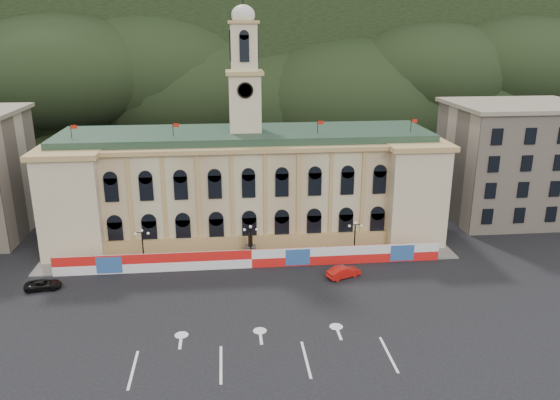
{
  "coord_description": "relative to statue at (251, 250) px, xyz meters",
  "views": [
    {
      "loc": [
        -2.98,
        -49.92,
        29.99
      ],
      "look_at": [
        3.99,
        18.0,
        8.17
      ],
      "focal_mm": 35.0,
      "sensor_mm": 36.0,
      "label": 1
    }
  ],
  "objects": [
    {
      "name": "lamp_center",
      "position": [
        0.0,
        -1.0,
        1.89
      ],
      "size": [
        1.96,
        0.44,
        5.15
      ],
      "color": "black",
      "rests_on": "ground"
    },
    {
      "name": "lamp_right",
      "position": [
        14.0,
        -1.0,
        1.89
      ],
      "size": [
        1.96,
        0.44,
        5.15
      ],
      "color": "black",
      "rests_on": "ground"
    },
    {
      "name": "city_hall",
      "position": [
        0.0,
        9.63,
        6.66
      ],
      "size": [
        56.2,
        17.6,
        37.1
      ],
      "color": "beige",
      "rests_on": "ground"
    },
    {
      "name": "red_sedan",
      "position": [
        11.24,
        -7.0,
        -0.46
      ],
      "size": [
        4.7,
        5.52,
        1.46
      ],
      "primitive_type": "imported",
      "rotation": [
        0.0,
        0.0,
        1.97
      ],
      "color": "red",
      "rests_on": "ground"
    },
    {
      "name": "pavement",
      "position": [
        0.0,
        -0.25,
        -1.11
      ],
      "size": [
        56.0,
        5.5,
        0.16
      ],
      "primitive_type": "cube",
      "color": "slate",
      "rests_on": "ground"
    },
    {
      "name": "statue",
      "position": [
        0.0,
        0.0,
        0.0
      ],
      "size": [
        1.4,
        1.4,
        3.72
      ],
      "color": "#595651",
      "rests_on": "ground"
    },
    {
      "name": "hill_ridge",
      "position": [
        0.03,
        103.99,
        18.3
      ],
      "size": [
        230.0,
        80.0,
        64.0
      ],
      "color": "black",
      "rests_on": "ground"
    },
    {
      "name": "black_suv",
      "position": [
        -25.07,
        -6.55,
        -0.6
      ],
      "size": [
        3.0,
        4.71,
        1.17
      ],
      "primitive_type": "imported",
      "rotation": [
        0.0,
        0.0,
        1.7
      ],
      "color": "black",
      "rests_on": "ground"
    },
    {
      "name": "lamp_left",
      "position": [
        -14.0,
        -1.0,
        1.89
      ],
      "size": [
        1.96,
        0.44,
        5.15
      ],
      "color": "black",
      "rests_on": "ground"
    },
    {
      "name": "ground",
      "position": [
        0.0,
        -18.0,
        -1.19
      ],
      "size": [
        260.0,
        260.0,
        0.0
      ],
      "primitive_type": "plane",
      "color": "black",
      "rests_on": "ground"
    },
    {
      "name": "hoarding_fence",
      "position": [
        0.06,
        -2.93,
        0.06
      ],
      "size": [
        50.0,
        0.44,
        2.5
      ],
      "color": "red",
      "rests_on": "ground"
    },
    {
      "name": "side_building_right",
      "position": [
        43.0,
        12.93,
        8.14
      ],
      "size": [
        21.0,
        17.0,
        18.6
      ],
      "color": "#C3AE96",
      "rests_on": "ground"
    },
    {
      "name": "lane_markings",
      "position": [
        0.0,
        -23.0,
        -1.18
      ],
      "size": [
        26.0,
        10.0,
        0.02
      ],
      "primitive_type": null,
      "color": "white",
      "rests_on": "ground"
    }
  ]
}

